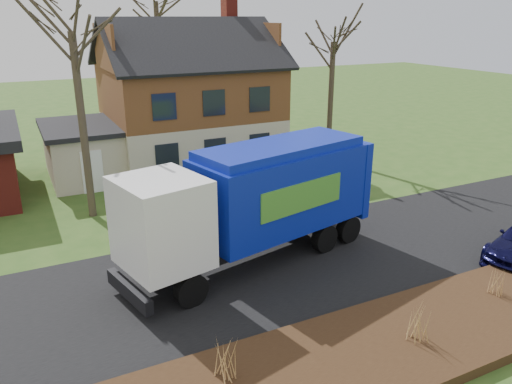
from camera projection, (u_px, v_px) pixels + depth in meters
name	position (u px, v px, depth m)	size (l,w,h in m)	color
ground	(274.00, 267.00, 17.15)	(120.00, 120.00, 0.00)	#30531B
road	(274.00, 267.00, 17.15)	(80.00, 7.00, 0.02)	black
mulch_verge	(373.00, 351.00, 12.63)	(80.00, 3.50, 0.30)	black
main_house	(181.00, 93.00, 28.17)	(12.95, 8.95, 9.26)	beige
garbage_truck	(258.00, 197.00, 16.98)	(9.82, 4.60, 4.07)	black
silver_sedan	(202.00, 205.00, 20.41)	(1.81, 5.18, 1.71)	#B3B6BC
tree_front_west	(68.00, 0.00, 18.71)	(3.56, 3.56, 10.59)	#433728
tree_front_east	(335.00, 21.00, 27.49)	(3.50, 3.50, 9.72)	#3E3325
grass_clump_west	(225.00, 360.00, 11.31)	(0.39, 0.32, 1.02)	tan
grass_clump_mid	(418.00, 323.00, 12.64)	(0.37, 0.30, 1.03)	tan
grass_clump_east	(498.00, 281.00, 14.82)	(0.34, 0.28, 0.85)	tan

